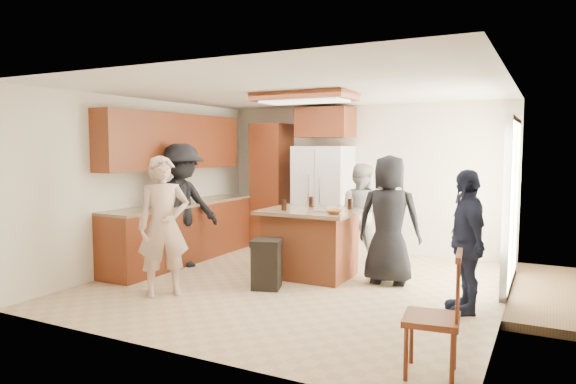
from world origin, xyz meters
The scene contains 12 objects.
person_front_left centered at (-1.22, -1.17, 0.84)m, with size 0.62×0.45×1.69m, color tan.
person_behind_left centered at (0.30, 1.56, 0.77)m, with size 0.75×0.46×1.54m, color gray.
person_behind_right centered at (1.04, 0.59, 0.84)m, with size 0.83×0.54×1.69m, color black.
person_side_right centered at (2.11, -0.16, 0.78)m, with size 0.91×0.47×1.56m, color #1C2239.
person_counter centered at (-1.94, 0.06, 0.92)m, with size 1.19×0.55×1.84m, color black.
left_cabinetry centered at (-2.24, 0.40, 0.96)m, with size 0.64×3.00×2.30m.
back_wall_units centered at (-1.33, 2.20, 1.38)m, with size 1.80×0.60×2.45m.
refrigerator centered at (-0.55, 2.12, 0.90)m, with size 0.90×0.76×1.80m.
kitchen_island centered at (-0.03, 0.47, 0.47)m, with size 1.28×1.03×0.93m.
island_items centered at (0.22, 0.40, 0.97)m, with size 0.90×0.71×0.15m.
trash_bin centered at (-0.26, -0.35, 0.32)m, with size 0.45×0.45×0.63m.
spindle_chair centered at (2.13, -1.91, 0.45)m, with size 0.47×0.47×0.99m.
Camera 1 is at (2.90, -5.90, 1.80)m, focal length 32.00 mm.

